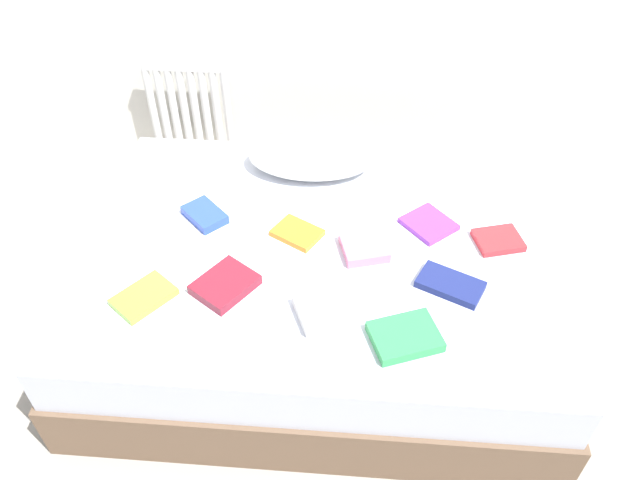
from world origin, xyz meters
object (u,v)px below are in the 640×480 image
at_px(textbook_maroon, 225,285).
at_px(textbook_navy, 450,285).
at_px(pillow, 311,156).
at_px(textbook_pink, 364,248).
at_px(bed, 319,286).
at_px(textbook_lime, 144,297).
at_px(textbook_blue, 205,215).
at_px(textbook_purple, 429,224).
at_px(radiator, 190,107).
at_px(textbook_green, 405,337).
at_px(textbook_orange, 297,233).
at_px(textbook_white, 322,311).
at_px(textbook_red, 498,240).

height_order(textbook_maroon, textbook_navy, textbook_maroon).
bearing_deg(pillow, textbook_pink, -64.25).
distance_m(bed, textbook_lime, 0.78).
distance_m(textbook_lime, textbook_pink, 0.89).
relative_size(textbook_pink, textbook_navy, 0.72).
bearing_deg(textbook_navy, textbook_blue, -172.26).
bearing_deg(textbook_pink, pillow, 99.52).
height_order(bed, textbook_purple, textbook_purple).
xyz_separation_m(bed, textbook_pink, (0.19, -0.03, 0.27)).
bearing_deg(radiator, textbook_green, -54.57).
xyz_separation_m(textbook_orange, textbook_white, (0.14, -0.43, 0.01)).
relative_size(textbook_blue, textbook_pink, 1.09).
relative_size(textbook_maroon, textbook_white, 1.27).
bearing_deg(pillow, textbook_navy, -50.43).
xyz_separation_m(pillow, textbook_lime, (-0.56, -0.89, -0.05)).
distance_m(textbook_pink, textbook_red, 0.57).
bearing_deg(textbook_maroon, textbook_red, -37.36).
distance_m(textbook_pink, textbook_maroon, 0.59).
relative_size(pillow, textbook_white, 3.35).
bearing_deg(textbook_red, textbook_blue, 161.45).
distance_m(bed, textbook_maroon, 0.52).
distance_m(textbook_orange, textbook_maroon, 0.41).
xyz_separation_m(radiator, pillow, (0.76, -0.67, 0.16)).
bearing_deg(textbook_purple, radiator, -169.63).
xyz_separation_m(radiator, textbook_pink, (1.03, -1.23, 0.12)).
bearing_deg(textbook_white, textbook_lime, 154.74).
relative_size(textbook_green, textbook_lime, 1.08).
distance_m(textbook_lime, textbook_blue, 0.50).
xyz_separation_m(pillow, textbook_pink, (0.27, -0.56, -0.05)).
bearing_deg(radiator, textbook_blue, -72.56).
distance_m(textbook_green, textbook_blue, 1.05).
xyz_separation_m(textbook_purple, textbook_maroon, (-0.80, -0.43, 0.01)).
relative_size(textbook_green, textbook_maroon, 1.06).
relative_size(textbook_green, textbook_pink, 1.34).
bearing_deg(textbook_white, textbook_blue, 113.97).
xyz_separation_m(radiator, textbook_green, (1.19, -1.67, 0.12)).
xyz_separation_m(radiator, textbook_maroon, (0.50, -1.48, 0.12)).
bearing_deg(textbook_orange, textbook_purple, 40.74).
bearing_deg(textbook_pink, textbook_blue, 151.23).
bearing_deg(textbook_orange, textbook_red, 31.41).
height_order(textbook_pink, textbook_red, textbook_pink).
bearing_deg(textbook_pink, textbook_orange, 148.81).
bearing_deg(textbook_maroon, pillow, 17.22).
distance_m(bed, textbook_navy, 0.62).
relative_size(textbook_white, textbook_navy, 0.71).
height_order(bed, textbook_navy, textbook_navy).
height_order(textbook_red, textbook_navy, textbook_navy).
xyz_separation_m(textbook_green, textbook_orange, (-0.44, 0.52, -0.01)).
bearing_deg(textbook_lime, textbook_blue, 23.34).
distance_m(radiator, textbook_lime, 1.57).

